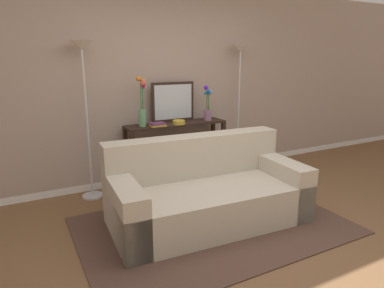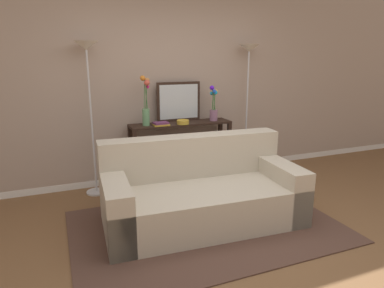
{
  "view_description": "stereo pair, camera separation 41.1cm",
  "coord_description": "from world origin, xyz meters",
  "views": [
    {
      "loc": [
        -1.86,
        -2.24,
        1.73
      ],
      "look_at": [
        0.01,
        1.28,
        0.71
      ],
      "focal_mm": 32.09,
      "sensor_mm": 36.0,
      "label": 1
    },
    {
      "loc": [
        -1.48,
        -2.41,
        1.73
      ],
      "look_at": [
        0.01,
        1.28,
        0.71
      ],
      "focal_mm": 32.09,
      "sensor_mm": 36.0,
      "label": 2
    }
  ],
  "objects": [
    {
      "name": "vase_short_flowers",
      "position": [
        0.58,
        1.89,
        1.04
      ],
      "size": [
        0.13,
        0.12,
        0.49
      ],
      "color": "gray",
      "rests_on": "console_table"
    },
    {
      "name": "book_row_under_console",
      "position": [
        -0.34,
        1.91,
        0.05
      ],
      "size": [
        0.27,
        0.17,
        0.12
      ],
      "color": "maroon",
      "rests_on": "ground"
    },
    {
      "name": "fruit_bowl",
      "position": [
        0.09,
        1.81,
        0.88
      ],
      "size": [
        0.17,
        0.17,
        0.06
      ],
      "color": "gold",
      "rests_on": "console_table"
    },
    {
      "name": "vase_tall_flowers",
      "position": [
        -0.39,
        1.9,
        1.12
      ],
      "size": [
        0.12,
        0.13,
        0.64
      ],
      "color": "#669E6B",
      "rests_on": "console_table"
    },
    {
      "name": "area_rug",
      "position": [
        -0.13,
        0.55,
        0.01
      ],
      "size": [
        2.71,
        1.79,
        0.01
      ],
      "color": "#51382D",
      "rests_on": "ground"
    },
    {
      "name": "book_stack",
      "position": [
        -0.21,
        1.83,
        0.87
      ],
      "size": [
        0.21,
        0.16,
        0.04
      ],
      "color": "gold",
      "rests_on": "console_table"
    },
    {
      "name": "couch",
      "position": [
        -0.12,
        0.71,
        0.31
      ],
      "size": [
        2.09,
        1.09,
        0.88
      ],
      "color": "#BCB29E",
      "rests_on": "ground"
    },
    {
      "name": "console_table",
      "position": [
        0.1,
        1.91,
        0.58
      ],
      "size": [
        1.4,
        0.33,
        0.85
      ],
      "color": "black",
      "rests_on": "ground"
    },
    {
      "name": "floor_lamp_left",
      "position": [
        -1.07,
        1.93,
        1.49
      ],
      "size": [
        0.28,
        0.28,
        1.9
      ],
      "color": "silver",
      "rests_on": "ground"
    },
    {
      "name": "wall_mirror",
      "position": [
        0.12,
        2.05,
        1.12
      ],
      "size": [
        0.63,
        0.02,
        0.54
      ],
      "color": "black",
      "rests_on": "console_table"
    },
    {
      "name": "floor_lamp_right",
      "position": [
        1.14,
        1.93,
        1.49
      ],
      "size": [
        0.28,
        0.28,
        1.89
      ],
      "color": "silver",
      "rests_on": "ground"
    },
    {
      "name": "back_wall",
      "position": [
        0.0,
        2.22,
        1.34
      ],
      "size": [
        12.0,
        0.15,
        2.68
      ],
      "color": "white",
      "rests_on": "ground"
    },
    {
      "name": "ground_plane",
      "position": [
        0.0,
        0.0,
        -0.01
      ],
      "size": [
        16.0,
        16.0,
        0.02
      ],
      "primitive_type": "cube",
      "color": "brown"
    }
  ]
}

